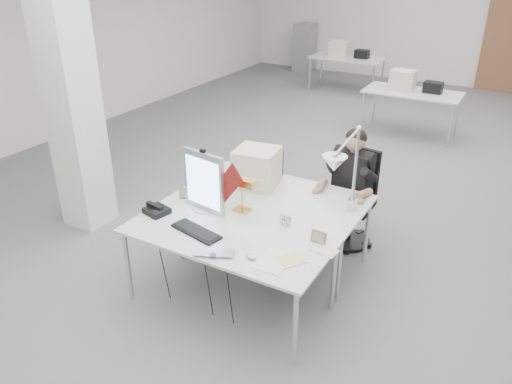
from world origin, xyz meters
TOP-DOWN VIEW (x-y plane):
  - room_shell at (0.04, 0.13)m, footprint 10.04×14.04m
  - desk_main at (0.00, -2.50)m, footprint 1.80×0.90m
  - desk_second at (0.00, -1.60)m, footprint 1.80×0.90m
  - bg_desk_a at (0.20, 3.00)m, footprint 1.60×0.80m
  - bg_desk_b at (-1.80, 5.20)m, footprint 1.60×0.80m
  - filing_cabinet at (-3.50, 6.65)m, footprint 0.45×0.55m
  - office_chair at (0.56, -0.95)m, footprint 0.61×0.61m
  - seated_person at (0.56, -1.00)m, footprint 0.51×0.61m
  - monitor at (-0.42, -2.24)m, footprint 0.46×0.12m
  - pennant at (-0.14, -2.27)m, footprint 0.40×0.15m
  - keyboard at (-0.25, -2.62)m, footprint 0.51×0.26m
  - laptop at (0.10, -2.87)m, footprint 0.38×0.32m
  - mouse at (0.37, -2.73)m, footprint 0.10×0.07m
  - bankers_lamp at (-0.11, -2.09)m, footprint 0.32×0.14m
  - desk_phone at (-0.77, -2.52)m, footprint 0.25×0.23m
  - picture_frame_left at (-0.72, -2.14)m, footprint 0.14×0.09m
  - picture_frame_right at (0.73, -2.25)m, footprint 0.14×0.05m
  - desk_clock at (0.35, -2.11)m, footprint 0.11×0.05m
  - paper_stack_a at (0.54, -2.68)m, footprint 0.24×0.34m
  - paper_stack_b at (0.66, -2.59)m, footprint 0.26×0.28m
  - paper_stack_c at (0.83, -2.34)m, footprint 0.22×0.16m
  - beige_monitor at (-0.27, -1.54)m, footprint 0.47×0.45m
  - architect_lamp at (0.77, -1.81)m, footprint 0.35×0.70m

SIDE VIEW (x-z plane):
  - office_chair at x=0.56m, z-range 0.00..1.11m
  - filing_cabinet at x=-3.50m, z-range 0.00..1.20m
  - desk_main at x=0.00m, z-range 0.73..0.75m
  - desk_second at x=0.00m, z-range 0.73..0.75m
  - bg_desk_a at x=0.20m, z-range 0.73..0.75m
  - bg_desk_b at x=-1.80m, z-range 0.73..0.75m
  - paper_stack_c at x=0.83m, z-range 0.76..0.76m
  - paper_stack_a at x=0.54m, z-range 0.76..0.76m
  - paper_stack_b at x=0.66m, z-range 0.76..0.76m
  - keyboard at x=-0.25m, z-range 0.76..0.78m
  - laptop at x=0.10m, z-range 0.76..0.78m
  - mouse at x=0.37m, z-range 0.76..0.79m
  - desk_phone at x=-0.77m, z-range 0.76..0.81m
  - desk_clock at x=0.35m, z-range 0.75..0.86m
  - picture_frame_left at x=-0.72m, z-range 0.75..0.86m
  - picture_frame_right at x=0.73m, z-range 0.75..0.86m
  - seated_person at x=0.56m, z-range 0.48..1.32m
  - bankers_lamp at x=-0.11m, z-range 0.76..1.11m
  - beige_monitor at x=-0.27m, z-range 0.75..1.15m
  - monitor at x=-0.42m, z-range 0.75..1.33m
  - pennant at x=-0.14m, z-range 0.88..1.32m
  - architect_lamp at x=0.77m, z-range 0.75..1.62m
  - room_shell at x=0.04m, z-range 0.07..3.31m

